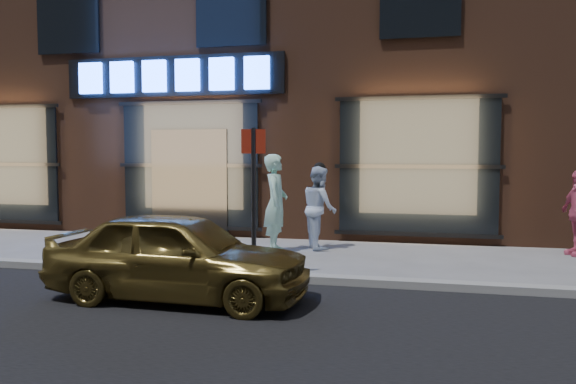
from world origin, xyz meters
name	(u,v)px	position (x,y,z in m)	size (l,w,h in m)	color
ground	(93,271)	(0.00, 0.00, 0.00)	(90.00, 90.00, 0.00)	slate
curb	(92,268)	(0.00, 0.00, 0.06)	(60.00, 0.25, 0.12)	gray
storefront_building	(243,40)	(0.00, 7.99, 5.15)	(30.20, 8.28, 10.30)	#54301E
man_bowtie	(276,203)	(2.40, 2.40, 0.93)	(0.68, 0.44, 1.86)	#BCF7DA
man_cap	(320,207)	(3.15, 2.92, 0.81)	(0.79, 0.62, 1.63)	white
gold_sedan	(178,255)	(2.06, -1.30, 0.57)	(1.36, 3.37, 1.15)	brown
sign_post	(254,188)	(2.65, 0.10, 1.36)	(0.36, 0.11, 2.25)	#262628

